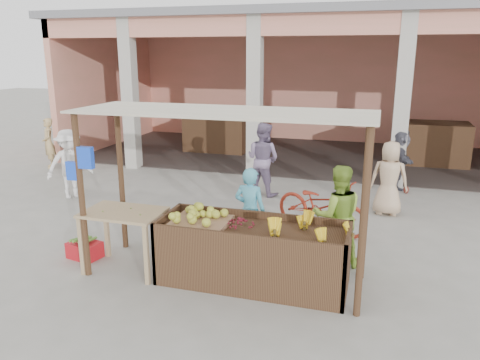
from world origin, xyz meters
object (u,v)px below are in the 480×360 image
(vendor_green, at_px, (338,213))
(red_crate, at_px, (85,250))
(fruit_stall, at_px, (253,256))
(vendor_blue, at_px, (250,209))
(motorcycle, at_px, (322,204))
(side_table, at_px, (124,220))

(vendor_green, bearing_deg, red_crate, -0.95)
(fruit_stall, relative_size, vendor_green, 1.59)
(vendor_blue, distance_m, motorcycle, 1.67)
(vendor_blue, bearing_deg, vendor_green, -172.27)
(fruit_stall, bearing_deg, motorcycle, 74.06)
(fruit_stall, height_order, vendor_blue, vendor_blue)
(red_crate, xyz_separation_m, vendor_blue, (2.44, 0.91, 0.63))
(vendor_green, bearing_deg, vendor_blue, -14.42)
(vendor_green, xyz_separation_m, motorcycle, (-0.39, 1.34, -0.33))
(red_crate, height_order, vendor_green, vendor_green)
(fruit_stall, height_order, side_table, side_table)
(motorcycle, bearing_deg, red_crate, 145.89)
(red_crate, bearing_deg, vendor_green, 25.37)
(side_table, height_order, motorcycle, motorcycle)
(red_crate, bearing_deg, vendor_blue, 32.32)
(vendor_blue, bearing_deg, red_crate, 28.15)
(side_table, xyz_separation_m, red_crate, (-0.84, 0.18, -0.65))
(red_crate, relative_size, vendor_blue, 0.32)
(red_crate, xyz_separation_m, vendor_green, (3.79, 0.91, 0.69))
(fruit_stall, height_order, red_crate, fruit_stall)
(red_crate, bearing_deg, side_table, -0.24)
(red_crate, bearing_deg, fruit_stall, 10.99)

